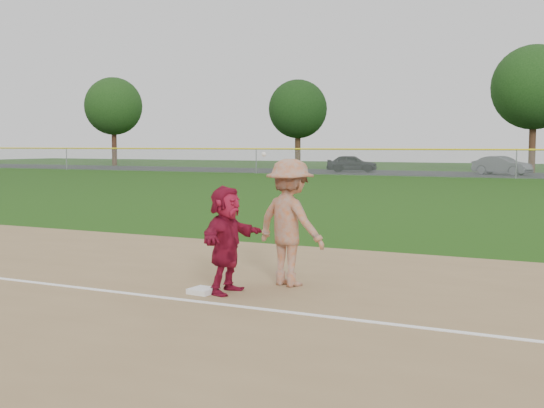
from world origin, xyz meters
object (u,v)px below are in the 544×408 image
at_px(base_runner, 226,239).
at_px(car_left, 352,163).
at_px(car_mid, 502,165).
at_px(first_base, 203,291).

bearing_deg(base_runner, car_left, 18.35).
height_order(base_runner, car_mid, base_runner).
relative_size(first_base, car_mid, 0.08).
bearing_deg(car_left, first_base, -178.44).
height_order(base_runner, car_left, base_runner).
height_order(car_left, car_mid, car_left).
distance_m(first_base, car_mid, 46.21).
distance_m(first_base, car_left, 48.42).
bearing_deg(first_base, car_mid, 91.65).
xyz_separation_m(base_runner, car_left, (-13.92, 46.26, -0.12)).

